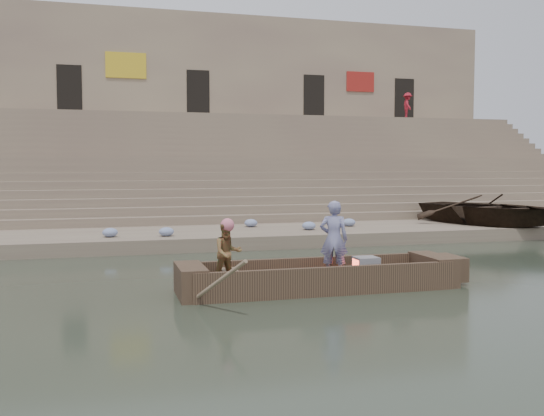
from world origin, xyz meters
name	(u,v)px	position (x,y,z in m)	size (l,w,h in m)	color
ground	(466,284)	(0.00, 0.00, 0.00)	(120.00, 120.00, 0.00)	#252E22
lower_landing	(330,233)	(0.00, 8.00, 0.20)	(32.00, 4.00, 0.40)	#80735B
mid_landing	(271,189)	(0.00, 15.50, 1.40)	(32.00, 3.00, 2.80)	#80735B
upper_landing	(238,163)	(0.00, 22.50, 2.60)	(32.00, 3.00, 5.20)	#80735B
ghat_steps	(262,180)	(0.00, 17.19, 1.80)	(32.00, 11.00, 5.20)	#80735B
building_wall	(224,115)	(0.00, 26.50, 5.60)	(32.00, 5.07, 11.20)	#9C896A
main_rowboat	(319,284)	(-3.19, 0.23, 0.11)	(5.00, 1.30, 0.22)	brown
rowboat_trim	(329,274)	(-2.99, 0.22, 0.31)	(6.04, 2.63, 1.85)	brown
standing_man	(334,239)	(-2.84, 0.33, 1.00)	(0.57, 0.37, 1.55)	navy
rowing_man	(228,253)	(-5.03, 0.24, 0.81)	(0.58, 0.45, 1.18)	#25712D
television	(366,267)	(-2.18, 0.23, 0.42)	(0.46, 0.42, 0.40)	gray
beached_rowboat	(490,209)	(5.79, 7.50, 0.94)	(3.70, 5.18, 1.07)	#2D2116
pedestrian	(408,106)	(9.98, 21.60, 5.97)	(0.99, 0.57, 1.53)	maroon
cloth_bundles	(242,227)	(-3.07, 7.71, 0.53)	(8.35, 2.43, 0.26)	#3F5999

